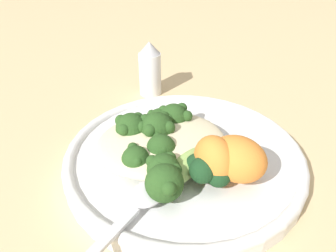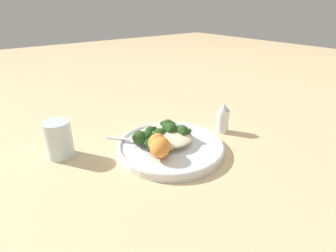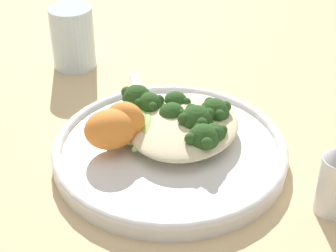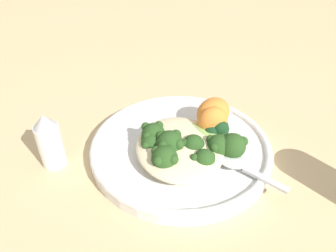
{
  "view_description": "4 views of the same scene",
  "coord_description": "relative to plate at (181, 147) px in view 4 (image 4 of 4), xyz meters",
  "views": [
    {
      "loc": [
        -0.11,
        -0.25,
        0.24
      ],
      "look_at": [
        -0.03,
        0.04,
        0.04
      ],
      "focal_mm": 35.0,
      "sensor_mm": 36.0,
      "label": 1
    },
    {
      "loc": [
        0.42,
        -0.33,
        0.33
      ],
      "look_at": [
        -0.03,
        0.02,
        0.06
      ],
      "focal_mm": 28.0,
      "sensor_mm": 36.0,
      "label": 2
    },
    {
      "loc": [
        0.44,
        0.24,
        0.38
      ],
      "look_at": [
        -0.01,
        0.02,
        0.04
      ],
      "focal_mm": 60.0,
      "sensor_mm": 36.0,
      "label": 3
    },
    {
      "loc": [
        -0.37,
        0.09,
        0.32
      ],
      "look_at": [
        -0.0,
        0.04,
        0.04
      ],
      "focal_mm": 35.0,
      "sensor_mm": 36.0,
      "label": 4
    }
  ],
  "objects": [
    {
      "name": "kale_tuft",
      "position": [
        0.01,
        -0.05,
        0.03
      ],
      "size": [
        0.04,
        0.04,
        0.03
      ],
      "color": "#193D1E",
      "rests_on": "plate"
    },
    {
      "name": "ground_plane",
      "position": [
        0.01,
        -0.02,
        -0.01
      ],
      "size": [
        4.0,
        4.0,
        0.0
      ],
      "primitive_type": "plane",
      "color": "#D6B784"
    },
    {
      "name": "salt_shaker",
      "position": [
        0.01,
        0.18,
        0.03
      ],
      "size": [
        0.03,
        0.03,
        0.08
      ],
      "color": "white",
      "rests_on": "ground_plane"
    },
    {
      "name": "broccoli_stalk_1",
      "position": [
        -0.01,
        0.02,
        0.02
      ],
      "size": [
        0.07,
        0.1,
        0.03
      ],
      "rotation": [
        0.0,
        0.0,
        2.05
      ],
      "color": "#8EB25B",
      "rests_on": "plate"
    },
    {
      "name": "broccoli_stalk_7",
      "position": [
        -0.03,
        -0.05,
        0.03
      ],
      "size": [
        0.09,
        0.08,
        0.03
      ],
      "rotation": [
        0.0,
        0.0,
        3.79
      ],
      "color": "#8EB25B",
      "rests_on": "plate"
    },
    {
      "name": "broccoli_stalk_3",
      "position": [
        -0.04,
        0.02,
        0.03
      ],
      "size": [
        0.1,
        0.08,
        0.03
      ],
      "rotation": [
        0.0,
        0.0,
        2.52
      ],
      "color": "#8EB25B",
      "rests_on": "plate"
    },
    {
      "name": "sweet_potato_chunk_1",
      "position": [
        0.01,
        -0.05,
        0.03
      ],
      "size": [
        0.04,
        0.05,
        0.04
      ],
      "primitive_type": "ellipsoid",
      "rotation": [
        0.0,
        0.0,
        4.9
      ],
      "color": "orange",
      "rests_on": "plate"
    },
    {
      "name": "plate",
      "position": [
        0.0,
        0.0,
        0.0
      ],
      "size": [
        0.26,
        0.26,
        0.02
      ],
      "color": "white",
      "rests_on": "ground_plane"
    },
    {
      "name": "broccoli_stalk_4",
      "position": [
        -0.02,
        -0.01,
        0.02
      ],
      "size": [
        0.08,
        0.04,
        0.03
      ],
      "rotation": [
        0.0,
        0.0,
        2.99
      ],
      "color": "#8EB25B",
      "rests_on": "plate"
    },
    {
      "name": "spoon",
      "position": [
        -0.06,
        -0.06,
        0.01
      ],
      "size": [
        0.09,
        0.08,
        0.01
      ],
      "rotation": [
        0.0,
        0.0,
        3.86
      ],
      "color": "silver",
      "rests_on": "plate"
    },
    {
      "name": "quinoa_mound",
      "position": [
        -0.02,
        0.01,
        0.02
      ],
      "size": [
        0.14,
        0.12,
        0.02
      ],
      "primitive_type": "ellipsoid",
      "color": "beige",
      "rests_on": "plate"
    },
    {
      "name": "broccoli_stalk_5",
      "position": [
        -0.04,
        -0.02,
        0.02
      ],
      "size": [
        0.1,
        0.03,
        0.03
      ],
      "rotation": [
        0.0,
        0.0,
        3.12
      ],
      "color": "#8EB25B",
      "rests_on": "plate"
    },
    {
      "name": "broccoli_stalk_2",
      "position": [
        -0.02,
        0.02,
        0.03
      ],
      "size": [
        0.08,
        0.07,
        0.04
      ],
      "rotation": [
        0.0,
        0.0,
        2.4
      ],
      "color": "#8EB25B",
      "rests_on": "plate"
    },
    {
      "name": "broccoli_stalk_6",
      "position": [
        -0.02,
        -0.04,
        0.02
      ],
      "size": [
        0.08,
        0.05,
        0.03
      ],
      "rotation": [
        0.0,
        0.0,
        3.59
      ],
      "color": "#8EB25B",
      "rests_on": "plate"
    },
    {
      "name": "sweet_potato_chunk_0",
      "position": [
        0.03,
        -0.05,
        0.03
      ],
      "size": [
        0.07,
        0.07,
        0.04
      ],
      "primitive_type": "ellipsoid",
      "rotation": [
        0.0,
        0.0,
        2.3
      ],
      "color": "orange",
      "rests_on": "plate"
    },
    {
      "name": "broccoli_stalk_0",
      "position": [
        0.0,
        0.03,
        0.03
      ],
      "size": [
        0.05,
        0.1,
        0.03
      ],
      "rotation": [
        0.0,
        0.0,
        1.86
      ],
      "color": "#8EB25B",
      "rests_on": "plate"
    }
  ]
}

